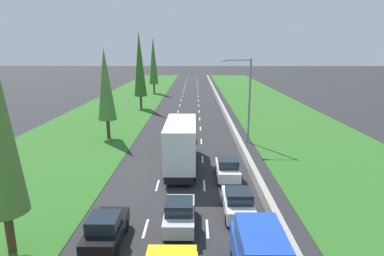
% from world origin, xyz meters
% --- Properties ---
extents(ground_plane, '(300.00, 300.00, 0.00)m').
position_xyz_m(ground_plane, '(0.00, 60.00, 0.00)').
color(ground_plane, '#28282B').
rests_on(ground_plane, ground).
extents(grass_verge_left, '(14.00, 140.00, 0.04)m').
position_xyz_m(grass_verge_left, '(-12.65, 60.00, 0.02)').
color(grass_verge_left, '#2D6623').
rests_on(grass_verge_left, ground).
extents(grass_verge_right, '(14.00, 140.00, 0.04)m').
position_xyz_m(grass_verge_right, '(14.35, 60.00, 0.02)').
color(grass_verge_right, '#2D6623').
rests_on(grass_verge_right, ground).
extents(median_barrier, '(0.44, 120.00, 0.85)m').
position_xyz_m(median_barrier, '(5.70, 60.00, 0.42)').
color(median_barrier, '#9E9B93').
rests_on(median_barrier, ground).
extents(lane_markings, '(3.64, 116.00, 0.01)m').
position_xyz_m(lane_markings, '(0.00, 60.00, 0.01)').
color(lane_markings, white).
rests_on(lane_markings, ground).
extents(white_hatchback_right_lane, '(1.74, 3.90, 1.72)m').
position_xyz_m(white_hatchback_right_lane, '(3.66, 16.57, 0.84)').
color(white_hatchback_right_lane, white).
rests_on(white_hatchback_right_lane, ground).
extents(white_hatchback_right_lane_third, '(1.74, 3.90, 1.72)m').
position_xyz_m(white_hatchback_right_lane_third, '(3.60, 22.35, 0.84)').
color(white_hatchback_right_lane_third, white).
rests_on(white_hatchback_right_lane_third, ground).
extents(silver_hatchback_centre_lane, '(1.74, 3.90, 1.72)m').
position_xyz_m(silver_hatchback_centre_lane, '(0.18, 15.18, 0.84)').
color(silver_hatchback_centre_lane, silver).
rests_on(silver_hatchback_centre_lane, ground).
extents(black_hatchback_left_lane, '(1.74, 3.90, 1.72)m').
position_xyz_m(black_hatchback_left_lane, '(-3.56, 13.49, 0.84)').
color(black_hatchback_left_lane, black).
rests_on(black_hatchback_left_lane, ground).
extents(white_box_truck_centre_lane, '(2.46, 9.40, 4.18)m').
position_xyz_m(white_box_truck_centre_lane, '(-0.11, 24.90, 2.18)').
color(white_box_truck_centre_lane, black).
rests_on(white_box_truck_centre_lane, ground).
extents(black_hatchback_centre_lane, '(1.74, 3.90, 1.72)m').
position_xyz_m(black_hatchback_centre_lane, '(-0.16, 34.01, 0.84)').
color(black_hatchback_centre_lane, black).
rests_on(black_hatchback_centre_lane, ground).
extents(poplar_tree_second, '(2.05, 2.05, 10.15)m').
position_xyz_m(poplar_tree_second, '(-8.84, 34.26, 6.12)').
color(poplar_tree_second, '#4C3823').
rests_on(poplar_tree_second, ground).
extents(poplar_tree_third, '(2.13, 2.13, 13.02)m').
position_xyz_m(poplar_tree_third, '(-8.26, 53.71, 7.56)').
color(poplar_tree_third, '#4C3823').
rests_on(poplar_tree_third, ground).
extents(poplar_tree_fourth, '(2.12, 2.12, 12.82)m').
position_xyz_m(poplar_tree_fourth, '(-8.50, 74.04, 7.46)').
color(poplar_tree_fourth, '#4C3823').
rests_on(poplar_tree_fourth, ground).
extents(street_light_mast, '(3.20, 0.28, 9.00)m').
position_xyz_m(street_light_mast, '(6.49, 32.61, 5.23)').
color(street_light_mast, gray).
rests_on(street_light_mast, ground).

